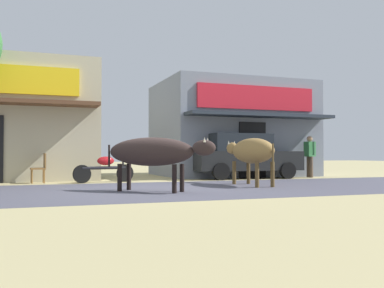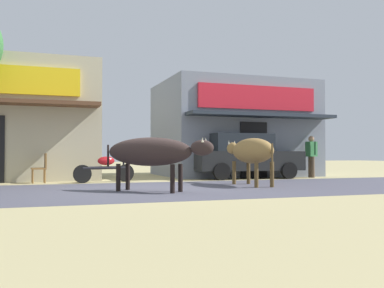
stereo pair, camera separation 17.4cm
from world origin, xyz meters
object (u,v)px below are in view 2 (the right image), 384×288
Objects in this scene: cow_far_dark at (251,151)px; pedestrian_by_shop at (311,153)px; cow_near_brown at (152,152)px; parked_hatchback_car at (243,156)px; cafe_chair_near_tree at (41,166)px; parked_motorcycle at (106,168)px.

pedestrian_by_shop reaches higher than cow_far_dark.
pedestrian_by_shop is (7.32, 4.20, -0.01)m from cow_near_brown.
parked_hatchback_car is 4.40× the size of cafe_chair_near_tree.
parked_motorcycle is at bearing -9.41° from cafe_chair_near_tree.
cow_near_brown is at bearing -135.50° from parked_hatchback_car.
parked_hatchback_car reaches higher than pedestrian_by_shop.
parked_motorcycle is 7.90m from pedestrian_by_shop.
cow_far_dark is 2.98× the size of cafe_chair_near_tree.
pedestrian_by_shop is (4.16, 3.15, -0.05)m from cow_far_dark.
parked_motorcycle is 3.88m from cow_near_brown.
cow_near_brown is at bearing -81.65° from parked_motorcycle.
cow_far_dark is (-1.44, -3.47, 0.13)m from parked_hatchback_car.
parked_hatchback_car reaches higher than parked_motorcycle.
cafe_chair_near_tree is at bearing 170.59° from parked_motorcycle.
pedestrian_by_shop reaches higher than cafe_chair_near_tree.
parked_hatchback_car reaches higher than cow_near_brown.
cow_near_brown reaches higher than cafe_chair_near_tree.
parked_hatchback_car is at bearing 67.51° from cow_far_dark.
pedestrian_by_shop is at bearing -6.84° from parked_hatchback_car.
pedestrian_by_shop is 9.81m from cafe_chair_near_tree.
parked_motorcycle is at bearing -177.20° from pedestrian_by_shop.
parked_hatchback_car is 1.48× the size of cow_far_dark.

